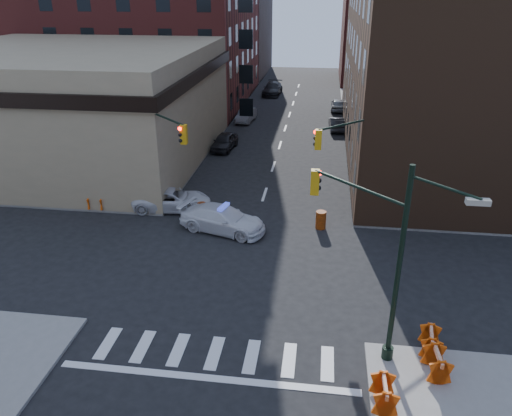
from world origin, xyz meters
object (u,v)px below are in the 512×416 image
(parked_car_enear, at_px, (337,124))
(parked_car_wnear, at_px, (224,142))
(barrel_road, at_px, (321,220))
(pedestrian_a, at_px, (160,190))
(pickup, at_px, (172,200))
(barricade_nw_a, at_px, (155,199))
(barrel_bank, at_px, (202,211))
(pedestrian_b, at_px, (128,182))
(police_car, at_px, (223,219))
(parked_car_wfar, at_px, (246,115))
(barricade_se_a, at_px, (430,342))

(parked_car_enear, bearing_deg, parked_car_wnear, 34.46)
(barrel_road, bearing_deg, parked_car_enear, 87.01)
(parked_car_enear, bearing_deg, pedestrian_a, 56.03)
(pickup, relative_size, pedestrian_a, 2.90)
(barricade_nw_a, bearing_deg, barrel_bank, -7.09)
(parked_car_enear, xyz_separation_m, pedestrian_b, (-14.50, -19.76, 0.45))
(pickup, xyz_separation_m, parked_car_enear, (10.92, 21.36, -0.04))
(police_car, relative_size, pedestrian_a, 3.04)
(parked_car_wfar, xyz_separation_m, barrel_bank, (0.98, -24.66, -0.18))
(barricade_nw_a, bearing_deg, parked_car_wfar, 96.26)
(pedestrian_a, bearing_deg, parked_car_wfar, 102.49)
(parked_car_wfar, bearing_deg, pedestrian_a, -89.83)
(pedestrian_b, relative_size, barricade_nw_a, 1.60)
(parked_car_wfar, xyz_separation_m, barrel_road, (8.45, -25.12, -0.14))
(parked_car_enear, bearing_deg, parked_car_wfar, -17.07)
(parked_car_wfar, xyz_separation_m, pedestrian_b, (-4.86, -22.01, 0.41))
(pedestrian_a, xyz_separation_m, barrel_road, (10.76, -2.22, -0.46))
(parked_car_enear, bearing_deg, barricade_se_a, 91.69)
(barrel_bank, bearing_deg, pickup, 155.09)
(parked_car_wnear, bearing_deg, pedestrian_b, -104.94)
(pedestrian_a, bearing_deg, pedestrian_b, 179.21)
(pickup, distance_m, parked_car_wfar, 23.65)
(parked_car_enear, height_order, barricade_se_a, parked_car_enear)
(barricade_nw_a, bearing_deg, pickup, 3.67)
(police_car, distance_m, parked_car_enear, 24.99)
(pickup, bearing_deg, parked_car_enear, -32.94)
(barrel_bank, bearing_deg, police_car, -43.71)
(parked_car_enear, relative_size, barrel_bank, 3.89)
(pedestrian_b, bearing_deg, barrel_road, -31.01)
(parked_car_enear, bearing_deg, police_car, 69.82)
(parked_car_wfar, xyz_separation_m, parked_car_enear, (9.64, -2.26, -0.04))
(barrel_bank, bearing_deg, parked_car_enear, 68.86)
(police_car, height_order, parked_car_enear, police_car)
(barricade_se_a, bearing_deg, barrel_bank, 54.15)
(pedestrian_a, relative_size, barricade_se_a, 1.36)
(police_car, relative_size, barrel_road, 4.77)
(police_car, distance_m, pedestrian_a, 5.98)
(police_car, xyz_separation_m, pedestrian_b, (-7.49, 4.23, 0.34))
(police_car, distance_m, barricade_nw_a, 5.87)
(pickup, xyz_separation_m, barricade_se_a, (14.21, -12.35, -0.07))
(police_car, height_order, barrel_road, police_car)
(pickup, distance_m, pedestrian_b, 3.95)
(pedestrian_a, height_order, barricade_se_a, pedestrian_a)
(police_car, relative_size, pickup, 1.05)
(parked_car_enear, distance_m, pedestrian_b, 24.51)
(pickup, relative_size, barricade_nw_a, 4.20)
(barrel_road, bearing_deg, parked_car_wfar, 108.59)
(parked_car_wnear, height_order, parked_car_enear, parked_car_wnear)
(parked_car_enear, bearing_deg, barrel_bank, 64.97)
(pedestrian_b, height_order, barricade_se_a, pedestrian_b)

